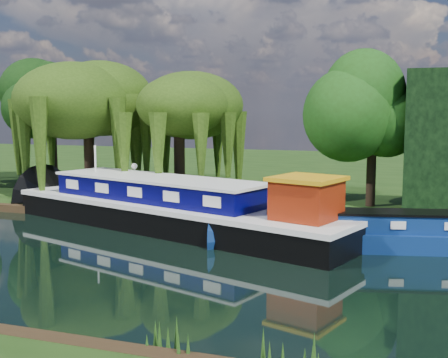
% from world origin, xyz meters
% --- Properties ---
extents(ground, '(120.00, 120.00, 0.00)m').
position_xyz_m(ground, '(0.00, 0.00, 0.00)').
color(ground, black).
extents(far_bank, '(120.00, 52.00, 0.45)m').
position_xyz_m(far_bank, '(0.00, 34.00, 0.23)').
color(far_bank, black).
rests_on(far_bank, ground).
extents(dutch_barge, '(20.90, 10.88, 4.32)m').
position_xyz_m(dutch_barge, '(4.80, 6.82, 1.07)').
color(dutch_barge, black).
rests_on(dutch_barge, ground).
extents(narrowboat, '(12.97, 4.91, 1.87)m').
position_xyz_m(narrowboat, '(14.73, 5.60, 0.67)').
color(narrowboat, navy).
rests_on(narrowboat, ground).
extents(willow_left, '(7.13, 7.13, 8.55)m').
position_xyz_m(willow_left, '(-4.43, 13.35, 6.66)').
color(willow_left, black).
rests_on(willow_left, far_bank).
extents(willow_right, '(6.05, 6.05, 7.37)m').
position_xyz_m(willow_right, '(2.34, 13.12, 5.83)').
color(willow_right, black).
rests_on(willow_right, far_bank).
extents(tree_far_mid, '(5.43, 5.43, 8.89)m').
position_xyz_m(tree_far_mid, '(-10.35, 17.58, 6.57)').
color(tree_far_mid, black).
rests_on(tree_far_mid, far_bank).
extents(tree_far_right, '(4.88, 4.88, 7.99)m').
position_xyz_m(tree_far_right, '(14.14, 14.72, 5.95)').
color(tree_far_right, black).
rests_on(tree_far_right, far_bank).
extents(lamppost, '(0.36, 0.36, 2.56)m').
position_xyz_m(lamppost, '(0.50, 10.50, 2.42)').
color(lamppost, silver).
rests_on(lamppost, far_bank).
extents(mooring_posts, '(19.16, 0.16, 1.00)m').
position_xyz_m(mooring_posts, '(-0.50, 8.40, 0.95)').
color(mooring_posts, silver).
rests_on(mooring_posts, far_bank).
extents(reeds_near, '(33.70, 1.50, 1.10)m').
position_xyz_m(reeds_near, '(6.87, -7.57, 0.55)').
color(reeds_near, '#1E4311').
rests_on(reeds_near, ground).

